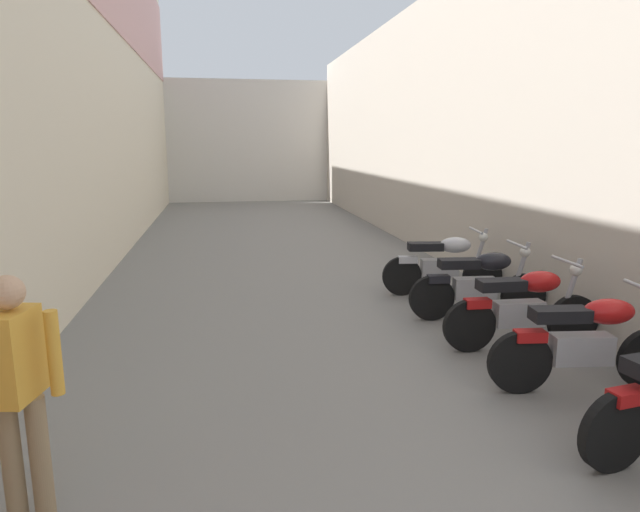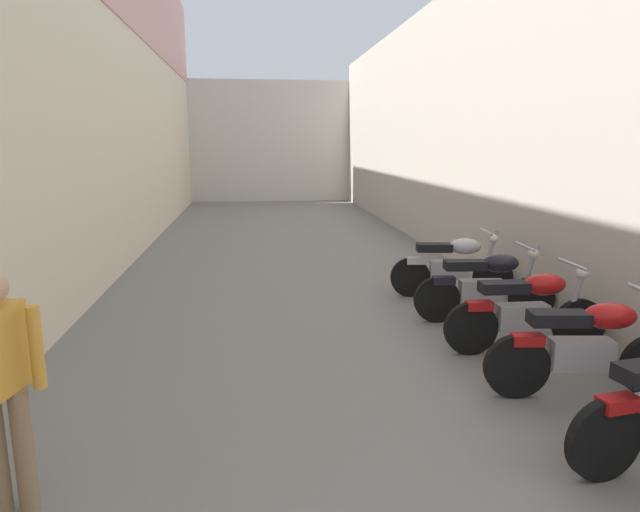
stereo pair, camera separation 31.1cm
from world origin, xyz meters
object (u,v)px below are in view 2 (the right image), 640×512
(motorcycle_seventh, at_px, (486,284))
(motorcycle_fifth, at_px, (588,346))
(pedestrian_further_down, at_px, (1,376))
(motorcycle_eighth, at_px, (453,264))
(motorcycle_sixth, at_px, (528,309))

(motorcycle_seventh, bearing_deg, motorcycle_fifth, -90.00)
(pedestrian_further_down, bearing_deg, motorcycle_fifth, 13.16)
(motorcycle_fifth, relative_size, motorcycle_eighth, 1.00)
(motorcycle_fifth, height_order, motorcycle_sixth, same)
(motorcycle_sixth, bearing_deg, motorcycle_eighth, 90.00)
(motorcycle_fifth, relative_size, motorcycle_seventh, 1.00)
(motorcycle_sixth, bearing_deg, motorcycle_fifth, -90.00)
(motorcycle_fifth, bearing_deg, motorcycle_sixth, 90.00)
(motorcycle_sixth, height_order, motorcycle_eighth, same)
(motorcycle_seventh, relative_size, motorcycle_eighth, 1.00)
(motorcycle_seventh, height_order, pedestrian_further_down, pedestrian_further_down)
(pedestrian_further_down, bearing_deg, motorcycle_seventh, 35.97)
(motorcycle_seventh, bearing_deg, motorcycle_sixth, -90.00)
(motorcycle_sixth, xyz_separation_m, pedestrian_further_down, (-4.53, -2.18, 0.42))
(motorcycle_eighth, height_order, pedestrian_further_down, pedestrian_further_down)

